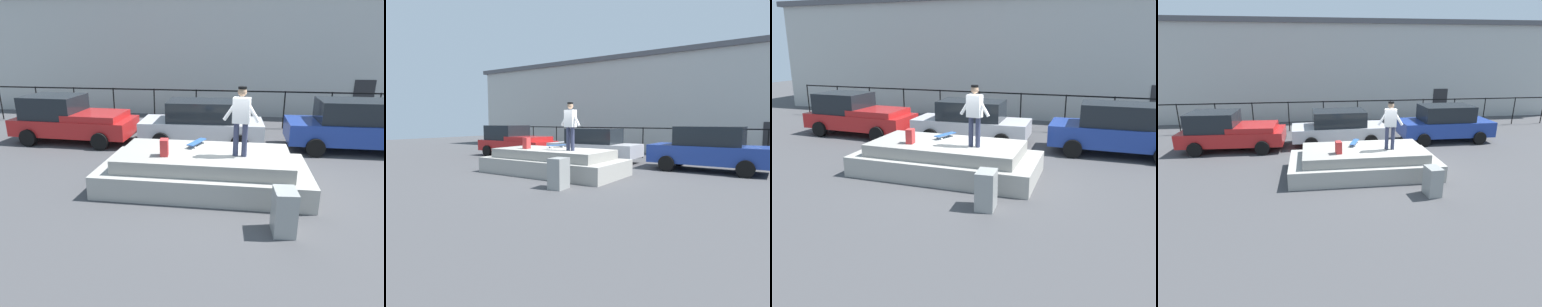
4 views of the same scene
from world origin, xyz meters
TOP-DOWN VIEW (x-y plane):
  - ground_plane at (0.00, 0.00)m, footprint 60.00×60.00m
  - concrete_ledge at (-0.87, -0.37)m, footprint 5.48×2.65m
  - skateboarder at (0.07, -0.56)m, footprint 0.93×0.30m
  - skateboard at (-1.13, 0.20)m, footprint 0.48×0.85m
  - backpack at (-1.84, -0.81)m, footprint 0.23×0.30m
  - car_red_pickup_near at (-6.53, 3.35)m, footprint 4.71×2.26m
  - car_silver_sedan_mid at (-1.39, 3.66)m, footprint 4.64×2.18m
  - car_blue_sedan_far at (4.06, 3.59)m, footprint 4.64×2.15m
  - utility_box at (1.00, -2.53)m, footprint 0.48×0.63m
  - fence_row at (-0.00, 6.67)m, footprint 24.06×0.06m
  - warehouse_building at (0.00, 12.87)m, footprint 31.32×7.73m

SIDE VIEW (x-z plane):
  - ground_plane at x=0.00m, z-range 0.00..0.00m
  - concrete_ledge at x=-0.87m, z-range -0.04..0.92m
  - utility_box at x=1.00m, z-range 0.00..0.94m
  - car_silver_sedan_mid at x=-1.39m, z-range 0.02..1.69m
  - car_red_pickup_near at x=-6.53m, z-range -0.01..1.79m
  - car_blue_sedan_far at x=4.06m, z-range 0.01..1.83m
  - skateboard at x=-1.13m, z-range 1.00..1.12m
  - backpack at x=-1.84m, z-range 0.96..1.39m
  - fence_row at x=0.00m, z-range 0.34..2.04m
  - skateboarder at x=0.07m, z-range 1.10..2.85m
  - warehouse_building at x=0.00m, z-range 0.01..6.38m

